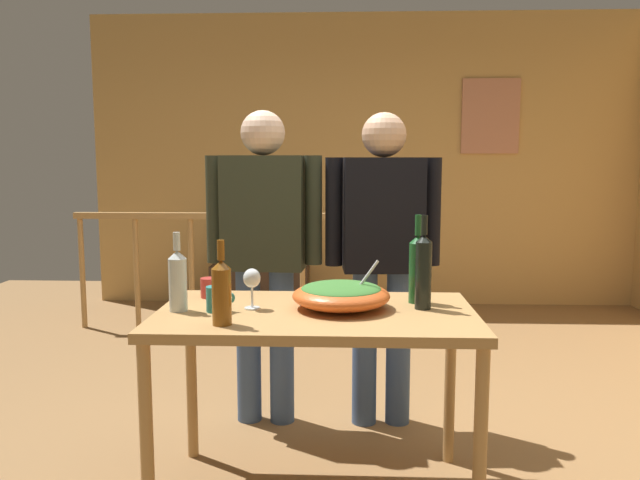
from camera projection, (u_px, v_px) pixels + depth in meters
ground_plane at (381, 445)px, 3.13m from camera, size 8.27×8.27×0.00m
back_wall at (365, 161)px, 6.10m from camera, size 5.26×0.10×2.77m
framed_picture at (490, 116)px, 5.94m from camera, size 0.54×0.03×0.70m
stair_railing at (267, 256)px, 5.18m from camera, size 2.39×0.10×1.02m
tv_console at (261, 287)px, 5.95m from camera, size 0.90×0.40×0.43m
flat_screen_tv at (260, 236)px, 5.85m from camera, size 0.65×0.12×0.45m
serving_table at (316, 331)px, 2.57m from camera, size 1.29×0.75×0.80m
salad_bowl at (341, 294)px, 2.59m from camera, size 0.40×0.40×0.20m
wine_glass at (252, 280)px, 2.57m from camera, size 0.07×0.07×0.17m
wine_bottle_green at (417, 267)px, 2.68m from camera, size 0.07×0.07×0.38m
wine_bottle_dark at (423, 270)px, 2.57m from camera, size 0.07×0.07×0.39m
wine_bottle_amber at (222, 291)px, 2.32m from camera, size 0.07×0.07×0.32m
wine_bottle_clear at (178, 279)px, 2.54m from camera, size 0.07×0.07×0.32m
mug_red at (210, 288)px, 2.80m from camera, size 0.11×0.08×0.09m
mug_teal at (217, 299)px, 2.54m from camera, size 0.12×0.08×0.10m
person_standing_left at (264, 240)px, 3.31m from camera, size 0.61×0.25×1.66m
person_standing_right at (383, 243)px, 3.28m from camera, size 0.60×0.25×1.64m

